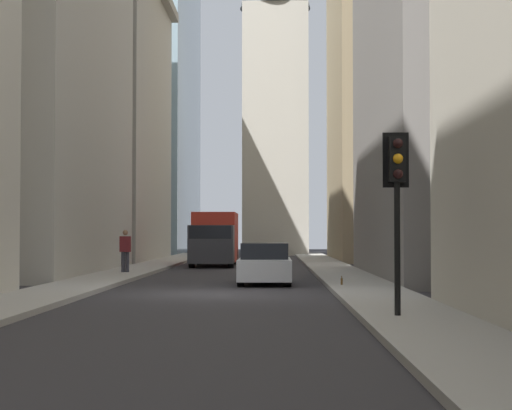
{
  "coord_description": "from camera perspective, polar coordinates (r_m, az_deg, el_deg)",
  "views": [
    {
      "loc": [
        -24.66,
        -1.67,
        1.76
      ],
      "look_at": [
        16.49,
        -0.87,
        3.1
      ],
      "focal_mm": 60.11,
      "sensor_mm": 36.0,
      "label": 1
    }
  ],
  "objects": [
    {
      "name": "building_right_far",
      "position": [
        55.3,
        -11.81,
        7.16
      ],
      "size": [
        15.82,
        10.5,
        20.77
      ],
      "color": "#B7B2A5",
      "rests_on": "ground_plane"
    },
    {
      "name": "sidewalk_right",
      "position": [
        25.48,
        -12.97,
        -5.63
      ],
      "size": [
        90.0,
        2.2,
        0.14
      ],
      "primitive_type": "cube",
      "color": "#A8A399",
      "rests_on": "ground_plane"
    },
    {
      "name": "delivery_truck",
      "position": [
        45.35,
        -2.78,
        -2.24
      ],
      "size": [
        6.46,
        2.25,
        2.84
      ],
      "color": "red",
      "rests_on": "ground_plane"
    },
    {
      "name": "sedan_silver",
      "position": [
        29.47,
        0.58,
        -4.0
      ],
      "size": [
        4.3,
        1.78,
        1.42
      ],
      "color": "#B7BABF",
      "rests_on": "ground_plane"
    },
    {
      "name": "discarded_bottle",
      "position": [
        26.99,
        5.72,
        -5.07
      ],
      "size": [
        0.07,
        0.07,
        0.27
      ],
      "color": "brown",
      "rests_on": "sidewalk_left"
    },
    {
      "name": "ground_plane",
      "position": [
        24.78,
        -2.77,
        -5.94
      ],
      "size": [
        135.0,
        135.0,
        0.0
      ],
      "primitive_type": "plane",
      "color": "#302D30"
    },
    {
      "name": "sidewalk_left",
      "position": [
        24.88,
        7.68,
        -5.75
      ],
      "size": [
        90.0,
        2.2,
        0.14
      ],
      "primitive_type": "cube",
      "color": "#A8A399",
      "rests_on": "ground_plane"
    },
    {
      "name": "traffic_light_foreground",
      "position": [
        17.12,
        9.36,
        1.63
      ],
      "size": [
        0.43,
        0.52,
        3.62
      ],
      "color": "black",
      "rests_on": "sidewalk_left"
    },
    {
      "name": "pedestrian",
      "position": [
        35.88,
        -8.7,
        -2.92
      ],
      "size": [
        0.26,
        0.44,
        1.74
      ],
      "color": "#33333D",
      "rests_on": "sidewalk_right"
    },
    {
      "name": "building_left_far",
      "position": [
        57.46,
        10.25,
        12.35
      ],
      "size": [
        13.71,
        10.0,
        31.68
      ],
      "color": "#9E8966",
      "rests_on": "ground_plane"
    },
    {
      "name": "church_spire",
      "position": [
        69.83,
        1.29,
        9.98
      ],
      "size": [
        5.66,
        5.66,
        30.81
      ],
      "color": "#B7B2A5",
      "rests_on": "ground_plane"
    }
  ]
}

